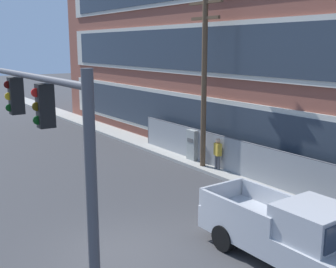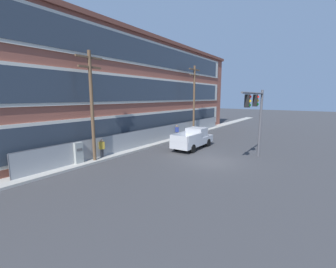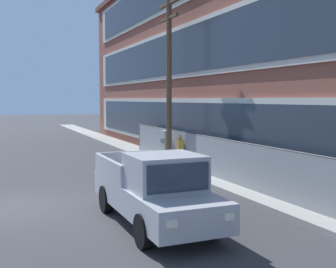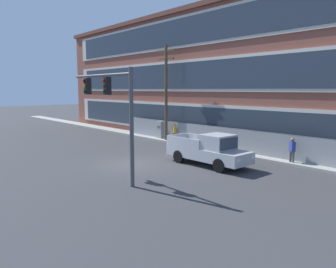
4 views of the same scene
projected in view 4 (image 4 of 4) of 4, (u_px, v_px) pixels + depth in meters
name	position (u px, v px, depth m)	size (l,w,h in m)	color
ground_plane	(131.00, 164.00, 20.42)	(160.00, 160.00, 0.00)	#38383A
sidewalk_building_side	(215.00, 148.00, 25.57)	(80.00, 1.65, 0.16)	#9E9B93
brick_mill_building	(253.00, 76.00, 29.55)	(48.48, 11.32, 11.67)	brown
chain_link_fence	(260.00, 144.00, 22.46)	(30.31, 0.06, 1.81)	gray
traffic_signal_mast	(112.00, 101.00, 16.47)	(5.60, 0.43, 5.67)	#4C4C51
pickup_truck_silver	(209.00, 150.00, 20.03)	(5.62, 2.04, 1.99)	#B2B5BA
utility_pole_near_corner	(166.00, 89.00, 28.72)	(2.28, 0.26, 8.48)	brown
electrical_cabinet	(160.00, 130.00, 30.35)	(0.65, 0.43, 1.74)	#939993
pedestrian_near_cabinet	(292.00, 149.00, 20.26)	(0.47, 0.43, 1.69)	#4C4C51
pedestrian_by_fence	(174.00, 132.00, 28.68)	(0.44, 0.32, 1.69)	#4C4C51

